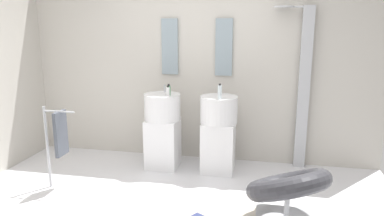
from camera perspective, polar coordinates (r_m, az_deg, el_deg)
ground_plane at (r=3.77m, az=-4.07°, el=-16.32°), size 4.80×3.60×0.04m
rear_partition at (r=4.93m, az=0.86°, el=6.87°), size 4.80×0.10×2.60m
pedestal_sink_left at (r=4.70m, az=-4.62°, el=-3.24°), size 0.46×0.46×1.07m
pedestal_sink_right at (r=4.55m, az=4.17°, el=-3.75°), size 0.46×0.46×1.07m
vanity_mirror_left at (r=4.92m, az=-3.49°, el=9.58°), size 0.22×0.03×0.73m
vanity_mirror_right at (r=4.78m, az=5.03°, el=9.46°), size 0.22×0.03×0.73m
shower_column at (r=4.77m, az=16.98°, el=3.44°), size 0.49×0.24×2.05m
lounge_chair at (r=3.51m, az=14.80°, el=-12.32°), size 1.10×1.10×0.65m
towel_rack at (r=4.29m, az=-20.20°, el=-4.01°), size 0.37×0.22×0.95m
soap_bottle_white at (r=4.46m, az=-3.81°, el=2.64°), size 0.04×0.04×0.13m
soap_bottle_clear at (r=4.27m, az=4.37°, el=2.53°), size 0.05×0.05×0.18m
soap_bottle_green at (r=4.48m, az=-3.67°, el=2.78°), size 0.05×0.05×0.14m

